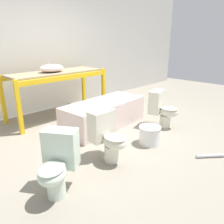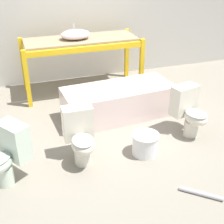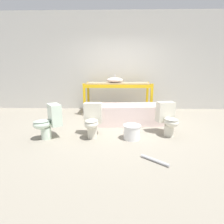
{
  "view_description": "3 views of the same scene",
  "coord_description": "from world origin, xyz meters",
  "views": [
    {
      "loc": [
        -2.49,
        -2.59,
        1.59
      ],
      "look_at": [
        -0.3,
        -0.44,
        0.57
      ],
      "focal_mm": 35.0,
      "sensor_mm": 36.0,
      "label": 1
    },
    {
      "loc": [
        -1.26,
        -3.78,
        2.39
      ],
      "look_at": [
        -0.15,
        -0.48,
        0.51
      ],
      "focal_mm": 50.0,
      "sensor_mm": 36.0,
      "label": 2
    },
    {
      "loc": [
        -0.13,
        -4.08,
        1.35
      ],
      "look_at": [
        -0.22,
        -0.51,
        0.48
      ],
      "focal_mm": 28.0,
      "sensor_mm": 36.0,
      "label": 3
    }
  ],
  "objects": [
    {
      "name": "toilet_extra",
      "position": [
        -0.62,
        -0.66,
        0.37
      ],
      "size": [
        0.36,
        0.53,
        0.68
      ],
      "rotation": [
        0.0,
        0.0,
        -0.01
      ],
      "color": "silver",
      "rests_on": "ground_plane"
    },
    {
      "name": "sink_basin",
      "position": [
        -0.18,
        1.39,
        1.04
      ],
      "size": [
        0.5,
        0.38,
        0.24
      ],
      "color": "silver",
      "rests_on": "shelving_rack"
    },
    {
      "name": "shelving_rack",
      "position": [
        -0.08,
        1.41,
        0.83
      ],
      "size": [
        2.06,
        0.81,
        0.96
      ],
      "color": "yellow",
      "rests_on": "ground_plane"
    },
    {
      "name": "loose_pipe",
      "position": [
        0.46,
        -1.69,
        0.02
      ],
      "size": [
        0.38,
        0.34,
        0.05
      ],
      "color": "#B7B7BC",
      "rests_on": "ground_plane"
    },
    {
      "name": "toilet_far",
      "position": [
        0.96,
        -0.52,
        0.37
      ],
      "size": [
        0.44,
        0.59,
        0.68
      ],
      "rotation": [
        0.0,
        0.0,
        0.25
      ],
      "color": "silver",
      "rests_on": "ground_plane"
    },
    {
      "name": "warehouse_wall_rear",
      "position": [
        0.0,
        2.06,
        1.6
      ],
      "size": [
        10.8,
        0.08,
        3.2
      ],
      "color": "beige",
      "rests_on": "ground_plane"
    },
    {
      "name": "ground_plane",
      "position": [
        0.0,
        0.0,
        0.0
      ],
      "size": [
        12.0,
        12.0,
        0.0
      ],
      "primitive_type": "plane",
      "color": "gray"
    },
    {
      "name": "bucket_white",
      "position": [
        0.19,
        -0.79,
        0.15
      ],
      "size": [
        0.35,
        0.35,
        0.29
      ],
      "color": "white",
      "rests_on": "ground_plane"
    },
    {
      "name": "bathtub_main",
      "position": [
        0.2,
        0.26,
        0.28
      ],
      "size": [
        1.72,
        0.81,
        0.49
      ],
      "rotation": [
        0.0,
        0.0,
        0.07
      ],
      "color": "silver",
      "rests_on": "ground_plane"
    },
    {
      "name": "toilet_near",
      "position": [
        -1.46,
        -0.77,
        0.37
      ],
      "size": [
        0.61,
        0.56,
        0.68
      ],
      "rotation": [
        0.0,
        0.0,
        -0.97
      ],
      "color": "silver",
      "rests_on": "ground_plane"
    }
  ]
}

